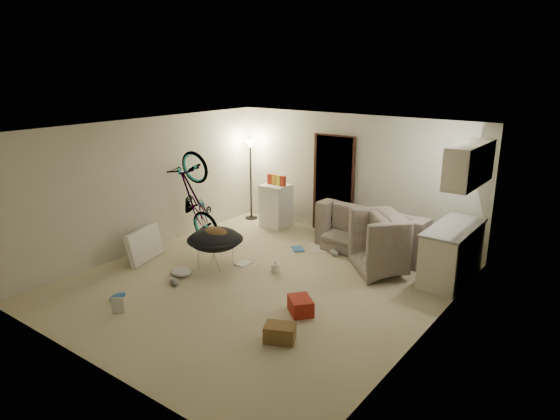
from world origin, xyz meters
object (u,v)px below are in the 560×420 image
Objects in this scene: armchair at (399,249)px; mini_fridge at (276,206)px; kitchen_counter at (452,254)px; floor_lamp at (251,163)px; saucer_chair at (215,244)px; bicycle at (195,217)px; drink_case_a at (280,333)px; tv_box at (145,245)px; sofa at (376,235)px; drink_case_b at (301,306)px; juicer at (275,267)px.

mini_fridge reaches higher than armchair.
mini_fridge is at bearing 172.23° from kitchen_counter.
saucer_chair is (1.33, -2.58, -0.90)m from floor_lamp.
armchair is 4.03m from bicycle.
mini_fridge reaches higher than saucer_chair.
floor_lamp reaches higher than kitchen_counter.
drink_case_a is at bearing -108.80° from kitchen_counter.
bicycle reaches higher than tv_box.
kitchen_counter is at bearing -124.67° from armchair.
kitchen_counter reaches higher than sofa.
sofa is 2.94m from drink_case_b.
bicycle reaches higher than juicer.
drink_case_b is 1.52m from juicer.
floor_lamp is 3.41m from juicer.
drink_case_b is (3.42, -1.27, -0.38)m from bicycle.
drink_case_a is at bearing -51.33° from juicer.
tv_box is 3.71m from drink_case_a.
bicycle reaches higher than sofa.
saucer_chair is 2.50× the size of drink_case_a.
armchair is (3.98, -0.80, -0.93)m from floor_lamp.
drink_case_b is at bearing 79.87° from drink_case_a.
sofa is 1.17× the size of bicycle.
drink_case_a is at bearing -51.19° from mini_fridge.
sofa is 2.39× the size of mini_fridge.
saucer_chair is (-2.65, -1.78, 0.04)m from armchair.
mini_fridge is at bearing 171.87° from drink_case_b.
saucer_chair is 1.13m from juicer.
armchair is 1.24× the size of mini_fridge.
armchair is 3.12m from drink_case_a.
juicer is at bearing 85.23° from armchair.
floor_lamp reaches higher than juicer.
saucer_chair is (1.23, -0.72, -0.09)m from bicycle.
saucer_chair is at bearing -121.79° from bicycle.
bicycle is at bearing 73.06° from tv_box.
bicycle is at bearing -110.46° from mini_fridge.
armchair reaches higher than saucer_chair.
floor_lamp is 1.95× the size of mini_fridge.
juicer is (2.34, -2.16, -1.22)m from floor_lamp.
floor_lamp is 1.21× the size of kitchen_counter.
bicycle is 1.89m from mini_fridge.
kitchen_counter is at bearing 46.08° from drink_case_a.
tv_box is (0.00, -1.28, -0.21)m from bicycle.
juicer is (2.24, -0.31, -0.41)m from bicycle.
mini_fridge is 0.95× the size of saucer_chair.
sofa is at bearing 164.12° from kitchen_counter.
tv_box reaches higher than juicer.
mini_fridge is at bearing 102.51° from drink_case_a.
kitchen_counter is (4.83, -0.65, -0.87)m from floor_lamp.
bicycle reaches higher than saucer_chair.
drink_case_a is at bearing 130.77° from armchair.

